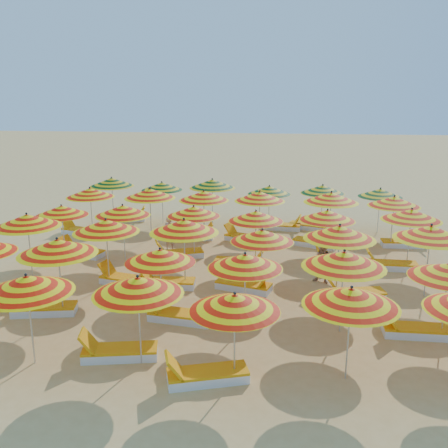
% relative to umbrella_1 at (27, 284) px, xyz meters
% --- Properties ---
extents(ground, '(120.00, 120.00, 0.00)m').
position_rel_umbrella_1_xyz_m(ground, '(3.45, 6.22, -1.89)').
color(ground, '#DCAE61').
rests_on(ground, ground).
extents(umbrella_1, '(2.03, 2.03, 2.15)m').
position_rel_umbrella_1_xyz_m(umbrella_1, '(0.00, 0.00, 0.00)').
color(umbrella_1, silver).
rests_on(umbrella_1, ground).
extents(umbrella_2, '(2.14, 2.14, 2.12)m').
position_rel_umbrella_1_xyz_m(umbrella_2, '(2.40, 0.29, -0.02)').
color(umbrella_2, silver).
rests_on(umbrella_2, ground).
extents(umbrella_3, '(2.28, 2.28, 2.01)m').
position_rel_umbrella_1_xyz_m(umbrella_3, '(4.55, -0.11, -0.12)').
color(umbrella_3, silver).
rests_on(umbrella_3, ground).
extents(umbrella_4, '(2.59, 2.59, 2.12)m').
position_rel_umbrella_1_xyz_m(umbrella_4, '(6.90, 0.24, -0.02)').
color(umbrella_4, silver).
rests_on(umbrella_4, ground).
extents(umbrella_7, '(2.31, 2.31, 2.23)m').
position_rel_umbrella_1_xyz_m(umbrella_7, '(-0.45, 2.45, 0.07)').
color(umbrella_7, silver).
rests_on(umbrella_7, ground).
extents(umbrella_8, '(2.13, 2.13, 1.99)m').
position_rel_umbrella_1_xyz_m(umbrella_8, '(2.27, 2.67, -0.14)').
color(umbrella_8, silver).
rests_on(umbrella_8, ground).
extents(umbrella_9, '(2.55, 2.55, 2.04)m').
position_rel_umbrella_1_xyz_m(umbrella_9, '(4.54, 2.41, -0.09)').
color(umbrella_9, silver).
rests_on(umbrella_9, ground).
extents(umbrella_10, '(2.32, 2.32, 2.21)m').
position_rel_umbrella_1_xyz_m(umbrella_10, '(6.98, 2.43, 0.05)').
color(umbrella_10, silver).
rests_on(umbrella_10, ground).
extents(umbrella_12, '(2.15, 2.15, 2.24)m').
position_rel_umbrella_1_xyz_m(umbrella_12, '(-2.64, 4.94, 0.08)').
color(umbrella_12, silver).
rests_on(umbrella_12, ground).
extents(umbrella_13, '(2.54, 2.54, 2.19)m').
position_rel_umbrella_1_xyz_m(umbrella_13, '(0.02, 4.80, 0.04)').
color(umbrella_13, silver).
rests_on(umbrella_13, ground).
extents(umbrella_14, '(2.18, 2.18, 2.25)m').
position_rel_umbrella_1_xyz_m(umbrella_14, '(2.46, 4.87, 0.09)').
color(umbrella_14, silver).
rests_on(umbrella_14, ground).
extents(umbrella_15, '(1.97, 1.97, 2.03)m').
position_rel_umbrella_1_xyz_m(umbrella_15, '(4.84, 4.81, -0.11)').
color(umbrella_15, silver).
rests_on(umbrella_15, ground).
extents(umbrella_16, '(2.76, 2.76, 2.24)m').
position_rel_umbrella_1_xyz_m(umbrella_16, '(7.09, 4.81, 0.08)').
color(umbrella_16, silver).
rests_on(umbrella_16, ground).
extents(umbrella_17, '(2.51, 2.51, 2.25)m').
position_rel_umbrella_1_xyz_m(umbrella_17, '(9.71, 5.09, 0.09)').
color(umbrella_17, silver).
rests_on(umbrella_17, ground).
extents(umbrella_18, '(2.48, 2.48, 2.02)m').
position_rel_umbrella_1_xyz_m(umbrella_18, '(-2.55, 7.20, -0.11)').
color(umbrella_18, silver).
rests_on(umbrella_18, ground).
extents(umbrella_19, '(2.42, 2.42, 2.09)m').
position_rel_umbrella_1_xyz_m(umbrella_19, '(-0.26, 7.22, -0.05)').
color(umbrella_19, silver).
rests_on(umbrella_19, ground).
extents(umbrella_20, '(2.37, 2.37, 2.03)m').
position_rel_umbrella_1_xyz_m(umbrella_20, '(2.23, 7.66, -0.10)').
color(umbrella_20, silver).
rests_on(umbrella_20, ground).
extents(umbrella_21, '(2.43, 2.43, 2.03)m').
position_rel_umbrella_1_xyz_m(umbrella_21, '(4.50, 7.20, -0.10)').
color(umbrella_21, silver).
rests_on(umbrella_21, ground).
extents(umbrella_22, '(2.15, 2.15, 2.06)m').
position_rel_umbrella_1_xyz_m(umbrella_22, '(6.94, 7.55, -0.08)').
color(umbrella_22, silver).
rests_on(umbrella_22, ground).
extents(umbrella_23, '(2.40, 2.40, 2.16)m').
position_rel_umbrella_1_xyz_m(umbrella_23, '(9.75, 7.63, 0.01)').
color(umbrella_23, silver).
rests_on(umbrella_23, ground).
extents(umbrella_24, '(2.47, 2.47, 2.12)m').
position_rel_umbrella_1_xyz_m(umbrella_24, '(-2.63, 10.09, -0.02)').
color(umbrella_24, silver).
rests_on(umbrella_24, ground).
extents(umbrella_25, '(2.52, 2.52, 2.21)m').
position_rel_umbrella_1_xyz_m(umbrella_25, '(-0.01, 9.89, 0.05)').
color(umbrella_25, silver).
rests_on(umbrella_25, ground).
extents(umbrella_26, '(2.07, 2.07, 2.15)m').
position_rel_umbrella_1_xyz_m(umbrella_26, '(2.21, 9.94, -0.00)').
color(umbrella_26, silver).
rests_on(umbrella_26, ground).
extents(umbrella_27, '(2.31, 2.31, 2.16)m').
position_rel_umbrella_1_xyz_m(umbrella_27, '(4.46, 10.07, 0.01)').
color(umbrella_27, silver).
rests_on(umbrella_27, ground).
extents(umbrella_28, '(2.28, 2.28, 2.25)m').
position_rel_umbrella_1_xyz_m(umbrella_28, '(7.24, 9.82, 0.09)').
color(umbrella_28, silver).
rests_on(umbrella_28, ground).
extents(umbrella_29, '(2.57, 2.57, 2.12)m').
position_rel_umbrella_1_xyz_m(umbrella_29, '(9.63, 9.93, -0.02)').
color(umbrella_29, silver).
rests_on(umbrella_29, ground).
extents(umbrella_30, '(2.36, 2.36, 2.16)m').
position_rel_umbrella_1_xyz_m(umbrella_30, '(-2.53, 12.44, 0.02)').
color(umbrella_30, silver).
rests_on(umbrella_30, ground).
extents(umbrella_31, '(2.36, 2.36, 1.99)m').
position_rel_umbrella_1_xyz_m(umbrella_31, '(-0.17, 12.50, -0.14)').
color(umbrella_31, silver).
rests_on(umbrella_31, ground).
extents(umbrella_32, '(2.11, 2.11, 2.20)m').
position_rel_umbrella_1_xyz_m(umbrella_32, '(2.18, 12.43, 0.05)').
color(umbrella_32, silver).
rests_on(umbrella_32, ground).
extents(umbrella_33, '(2.34, 2.34, 2.02)m').
position_rel_umbrella_1_xyz_m(umbrella_33, '(4.76, 12.08, -0.11)').
color(umbrella_33, silver).
rests_on(umbrella_33, ground).
extents(umbrella_34, '(1.95, 1.95, 2.06)m').
position_rel_umbrella_1_xyz_m(umbrella_34, '(7.08, 12.40, -0.08)').
color(umbrella_34, silver).
rests_on(umbrella_34, ground).
extents(umbrella_35, '(2.42, 2.42, 1.99)m').
position_rel_umbrella_1_xyz_m(umbrella_35, '(9.50, 12.20, -0.14)').
color(umbrella_35, silver).
rests_on(umbrella_35, ground).
extents(lounger_0, '(1.82, 0.93, 0.69)m').
position_rel_umbrella_1_xyz_m(lounger_0, '(1.80, 0.45, -1.74)').
color(lounger_0, white).
rests_on(lounger_0, ground).
extents(lounger_1, '(1.83, 1.10, 0.69)m').
position_rel_umbrella_1_xyz_m(lounger_1, '(3.95, -0.26, -1.74)').
color(lounger_1, white).
rests_on(lounger_1, ground).
extents(lounger_2, '(1.83, 1.14, 0.69)m').
position_rel_umbrella_1_xyz_m(lounger_2, '(-2.23, 2.75, -1.74)').
color(lounger_2, white).
rests_on(lounger_2, ground).
extents(lounger_3, '(1.81, 0.92, 0.69)m').
position_rel_umbrella_1_xyz_m(lounger_3, '(-1.05, 2.46, -1.74)').
color(lounger_3, white).
rests_on(lounger_3, ground).
extents(lounger_4, '(1.79, 0.81, 0.69)m').
position_rel_umbrella_1_xyz_m(lounger_4, '(2.78, 2.52, -1.74)').
color(lounger_4, white).
rests_on(lounger_4, ground).
extents(lounger_5, '(1.74, 0.59, 0.69)m').
position_rel_umbrella_1_xyz_m(lounger_5, '(8.85, 2.44, -1.74)').
color(lounger_5, white).
rests_on(lounger_5, ground).
extents(lounger_6, '(1.82, 0.96, 0.69)m').
position_rel_umbrella_1_xyz_m(lounger_6, '(0.52, 4.87, -1.74)').
color(lounger_6, white).
rests_on(lounger_6, ground).
extents(lounger_7, '(1.77, 0.70, 0.69)m').
position_rel_umbrella_1_xyz_m(lounger_7, '(1.86, 4.79, -1.74)').
color(lounger_7, white).
rests_on(lounger_7, ground).
extents(lounger_8, '(1.82, 1.02, 0.69)m').
position_rel_umbrella_1_xyz_m(lounger_8, '(4.34, 4.87, -1.74)').
color(lounger_8, white).
rests_on(lounger_8, ground).
extents(lounger_9, '(1.82, 0.96, 0.69)m').
position_rel_umbrella_1_xyz_m(lounger_9, '(7.59, 4.60, -1.74)').
color(lounger_9, white).
rests_on(lounger_9, ground).
extents(lounger_10, '(1.82, 1.01, 0.69)m').
position_rel_umbrella_1_xyz_m(lounger_10, '(-2.05, 7.44, -1.74)').
color(lounger_10, white).
rests_on(lounger_10, ground).
extents(lounger_11, '(1.82, 1.18, 0.69)m').
position_rel_umbrella_1_xyz_m(lounger_11, '(1.63, 7.68, -1.74)').
color(lounger_11, white).
rests_on(lounger_11, ground).
extents(lounger_12, '(1.76, 0.69, 0.69)m').
position_rel_umbrella_1_xyz_m(lounger_12, '(3.99, 6.98, -1.74)').
color(lounger_12, white).
rests_on(lounger_12, ground).
extents(lounger_13, '(1.76, 0.66, 0.69)m').
position_rel_umbrella_1_xyz_m(lounger_13, '(7.44, 7.38, -1.74)').
color(lounger_13, white).
rests_on(lounger_13, ground).
extents(lounger_14, '(1.74, 0.61, 0.69)m').
position_rel_umbrella_1_xyz_m(lounger_14, '(9.15, 7.41, -1.74)').
color(lounger_14, white).
rests_on(lounger_14, ground).
extents(lounger_15, '(1.82, 1.01, 0.69)m').
position_rel_umbrella_1_xyz_m(lounger_15, '(-3.23, 10.21, -1.74)').
color(lounger_15, white).
rests_on(lounger_15, ground).
extents(lounger_16, '(1.82, 0.97, 0.69)m').
position_rel_umbrella_1_xyz_m(lounger_16, '(1.71, 10.06, -1.74)').
color(lounger_16, white).
rests_on(lounger_16, ground).
extents(lounger_17, '(1.82, 1.18, 0.69)m').
position_rel_umbrella_1_xyz_m(lounger_17, '(3.86, 10.08, -1.74)').
color(lounger_17, white).
rests_on(lounger_17, ground).
extents(lounger_18, '(1.82, 1.18, 0.69)m').
position_rel_umbrella_1_xyz_m(lounger_18, '(6.73, 9.71, -1.74)').
color(lounger_18, white).
rests_on(lounger_18, ground).
extents(lounger_19, '(1.76, 0.67, 0.69)m').
position_rel_umbrella_1_xyz_m(lounger_19, '(10.23, 10.16, -1.74)').
color(lounger_19, white).
rests_on(lounger_19, ground).
extents(lounger_20, '(1.82, 0.99, 0.69)m').
position_rel_umbrella_1_xyz_m(lounger_20, '(-1.93, 12.70, -1.74)').
color(lounger_20, white).
rests_on(lounger_20, ground).
extents(lounger_21, '(1.77, 0.72, 0.69)m').
position_rel_umbrella_1_xyz_m(lounger_21, '(5.36, 12.11, -1.74)').
color(lounger_21, white).
rests_on(lounger_21, ground).
extents(lounger_22, '(1.83, 1.10, 0.69)m').
position_rel_umbrella_1_xyz_m(lounger_22, '(6.58, 12.31, -1.74)').
color(lounger_22, white).
rests_on(lounger_22, ground).
extents(beachgoer_a, '(0.57, 0.44, 1.38)m').
position_rel_umbrella_1_xyz_m(beachgoer_a, '(1.11, 8.48, -1.20)').
color(beachgoer_a, '#DE9F7C').
rests_on(beachgoer_a, ground).
extents(beachgoer_b, '(0.80, 0.72, 1.35)m').
position_rel_umbrella_1_xyz_m(beachgoer_b, '(6.75, 5.82, -1.22)').
color(beachgoer_b, tan).
rests_on(beachgoer_b, ground).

